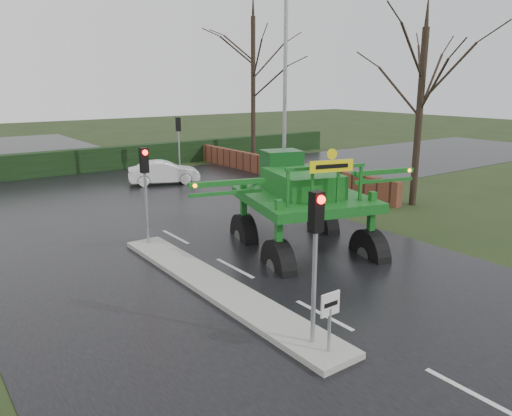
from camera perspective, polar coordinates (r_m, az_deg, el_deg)
ground at (r=12.85m, az=7.73°, el=-12.11°), size 140.00×140.00×0.00m
road_main at (r=20.72m, az=-11.73°, el=-1.95°), size 14.00×80.00×0.02m
road_cross at (r=26.15m, az=-17.24°, el=1.07°), size 80.00×12.00×0.02m
median_island at (r=14.25m, az=-4.60°, el=-8.91°), size 1.20×10.00×0.16m
hedge_row at (r=33.57m, az=-21.87°, el=4.78°), size 44.00×0.90×1.50m
brick_wall at (r=30.94m, az=1.36°, el=4.79°), size 0.40×20.00×1.20m
keep_left_sign at (r=10.60m, az=8.45°, el=-11.74°), size 0.50×0.07×1.35m
traffic_signal_near at (r=10.37m, az=6.85°, el=-3.18°), size 0.26×0.33×3.52m
traffic_signal_mid at (r=17.38m, az=-12.58°, el=3.67°), size 0.26×0.33×3.52m
traffic_signal_far at (r=31.92m, az=-8.86°, el=8.52°), size 0.26×0.33×3.52m
street_light_right at (r=25.96m, az=2.81°, el=14.92°), size 3.85×0.30×10.00m
tree_right_near at (r=24.21m, az=18.34°, el=12.40°), size 5.60×5.60×9.64m
tree_right_far at (r=36.04m, az=-0.33°, el=15.54°), size 7.00×7.00×12.05m
crop_sprayer at (r=15.28m, az=2.33°, el=1.04°), size 8.01×5.99×4.63m
white_sedan at (r=29.02m, az=-10.41°, el=2.72°), size 4.19×2.65×1.30m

